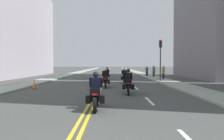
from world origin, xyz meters
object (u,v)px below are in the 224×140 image
Objects in this scene: motorcycle_0 at (95,94)px; traffic_light_near at (160,53)px; motorcycle_4 at (107,74)px; pedestrian_2 at (146,71)px; traffic_cone_0 at (34,84)px; motorcycle_2 at (105,79)px; pedestrian_0 at (153,71)px; motorcycle_1 at (128,84)px; pedestrian_1 at (163,72)px; motorcycle_3 at (124,77)px.

motorcycle_0 is 15.42m from traffic_light_near.
motorcycle_4 is at bearing 88.26° from motorcycle_0.
traffic_light_near reaches higher than pedestrian_2.
motorcycle_2 is at bearing 10.61° from traffic_cone_0.
motorcycle_4 is 1.20× the size of pedestrian_0.
motorcycle_0 is at bearing -107.38° from motorcycle_1.
traffic_light_near is (11.39, 6.55, 2.78)m from traffic_cone_0.
traffic_light_near is 3.97m from pedestrian_1.
pedestrian_1 reaches higher than motorcycle_2.
motorcycle_0 is 8.47m from motorcycle_2.
motorcycle_4 is at bearing 148.76° from traffic_light_near.
traffic_light_near is (5.85, 5.51, 2.50)m from motorcycle_2.
pedestrian_1 reaches higher than pedestrian_2.
motorcycle_1 is 1.28× the size of pedestrian_0.
pedestrian_1 is at bearing -43.05° from pedestrian_0.
motorcycle_4 is 7.39m from traffic_light_near.
traffic_cone_0 is at bearing -150.09° from traffic_light_near.
pedestrian_1 is (0.15, -5.23, -0.01)m from pedestrian_0.
traffic_cone_0 is 15.77m from pedestrian_1.
motorcycle_1 is (1.74, 4.69, 0.02)m from motorcycle_0.
pedestrian_1 is 7.05m from pedestrian_2.
traffic_light_near reaches higher than motorcycle_1.
pedestrian_0 is at bearing 63.29° from motorcycle_2.
motorcycle_4 is 8.93m from pedestrian_2.
pedestrian_0 is at bearing 71.16° from motorcycle_0.
motorcycle_2 is 1.00× the size of motorcycle_3.
pedestrian_2 reaches higher than motorcycle_4.
traffic_cone_0 is 13.43m from traffic_light_near.
motorcycle_0 is at bearing -113.20° from traffic_light_near.
traffic_cone_0 is 0.49× the size of pedestrian_2.
motorcycle_1 reaches higher than traffic_cone_0.
pedestrian_0 is (12.34, 14.86, 0.52)m from traffic_cone_0.
pedestrian_1 is (6.95, 8.59, 0.24)m from motorcycle_2.
motorcycle_3 is at bearing 79.76° from motorcycle_0.
motorcycle_3 is at bearing -65.95° from motorcycle_4.
traffic_cone_0 is at bearing 33.98° from pedestrian_2.
pedestrian_2 reaches higher than motorcycle_3.
motorcycle_0 is at bearing -173.32° from pedestrian_1.
motorcycle_1 is at bearing -67.64° from motorcycle_2.
motorcycle_2 reaches higher than traffic_cone_0.
pedestrian_1 is at bearing -2.85° from motorcycle_4.
traffic_cone_0 is (-5.40, 7.43, -0.25)m from motorcycle_0.
motorcycle_4 is at bearing -100.28° from pedestrian_0.
motorcycle_0 is 1.19× the size of pedestrian_0.
motorcycle_3 is at bearing 157.95° from pedestrian_1.
motorcycle_0 is 18.47m from pedestrian_1.
motorcycle_1 is at bearing -81.16° from motorcycle_4.
motorcycle_2 is 1.28× the size of pedestrian_0.
pedestrian_2 is at bearing 79.94° from motorcycle_1.
pedestrian_2 is at bearing 73.99° from motorcycle_0.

